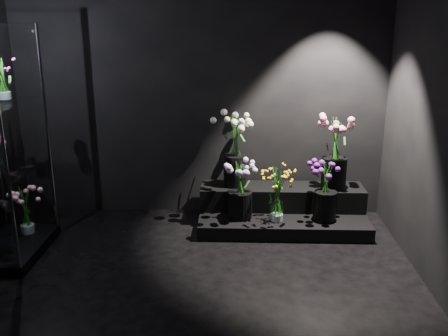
{
  "coord_description": "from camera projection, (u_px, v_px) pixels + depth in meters",
  "views": [
    {
      "loc": [
        0.44,
        -3.33,
        2.16
      ],
      "look_at": [
        0.29,
        1.2,
        0.76
      ],
      "focal_mm": 40.0,
      "sensor_mm": 36.0,
      "label": 1
    }
  ],
  "objects": [
    {
      "name": "bouquet_pink_roses",
      "position": [
        335.0,
        150.0,
        5.19
      ],
      "size": [
        0.41,
        0.41,
        0.77
      ],
      "rotation": [
        0.0,
        0.0,
        -0.21
      ],
      "color": "black",
      "rests_on": "display_riser"
    },
    {
      "name": "wall_back",
      "position": [
        200.0,
        89.0,
        5.33
      ],
      "size": [
        4.0,
        0.0,
        4.0
      ],
      "primitive_type": "plane",
      "rotation": [
        1.57,
        0.0,
        0.0
      ],
      "color": "black",
      "rests_on": "floor"
    },
    {
      "name": "wall_front",
      "position": [
        94.0,
        276.0,
        1.51
      ],
      "size": [
        4.0,
        0.0,
        4.0
      ],
      "primitive_type": "plane",
      "rotation": [
        -1.57,
        0.0,
        0.0
      ],
      "color": "black",
      "rests_on": "floor"
    },
    {
      "name": "bouquet_cream_roses",
      "position": [
        235.0,
        144.0,
        5.26
      ],
      "size": [
        0.41,
        0.41,
        0.79
      ],
      "rotation": [
        0.0,
        0.0,
        -0.04
      ],
      "color": "black",
      "rests_on": "display_riser"
    },
    {
      "name": "bouquet_case_base_pink",
      "position": [
        25.0,
        208.0,
        4.85
      ],
      "size": [
        0.31,
        0.31,
        0.5
      ],
      "rotation": [
        0.0,
        0.0,
        -0.05
      ],
      "color": "white",
      "rests_on": "display_case"
    },
    {
      "name": "bouquet_orange_bells",
      "position": [
        277.0,
        194.0,
        5.0
      ],
      "size": [
        0.3,
        0.3,
        0.56
      ],
      "rotation": [
        0.0,
        0.0,
        -0.23
      ],
      "color": "white",
      "rests_on": "display_riser"
    },
    {
      "name": "floor",
      "position": [
        181.0,
        308.0,
        3.83
      ],
      "size": [
        4.0,
        4.0,
        0.0
      ],
      "primitive_type": "plane",
      "color": "black",
      "rests_on": "ground"
    },
    {
      "name": "bouquet_lilac",
      "position": [
        240.0,
        185.0,
        5.06
      ],
      "size": [
        0.5,
        0.5,
        0.62
      ],
      "rotation": [
        0.0,
        0.0,
        0.39
      ],
      "color": "black",
      "rests_on": "display_riser"
    },
    {
      "name": "bouquet_case_magenta",
      "position": [
        2.0,
        79.0,
        4.42
      ],
      "size": [
        0.22,
        0.22,
        0.35
      ],
      "rotation": [
        0.0,
        0.0,
        0.06
      ],
      "color": "white",
      "rests_on": "display_case"
    },
    {
      "name": "bouquet_purple",
      "position": [
        326.0,
        187.0,
        5.0
      ],
      "size": [
        0.44,
        0.44,
        0.61
      ],
      "rotation": [
        0.0,
        0.0,
        0.37
      ],
      "color": "black",
      "rests_on": "display_riser"
    },
    {
      "name": "display_riser",
      "position": [
        282.0,
        209.0,
        5.33
      ],
      "size": [
        1.75,
        0.78,
        0.39
      ],
      "color": "black",
      "rests_on": "floor"
    }
  ]
}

